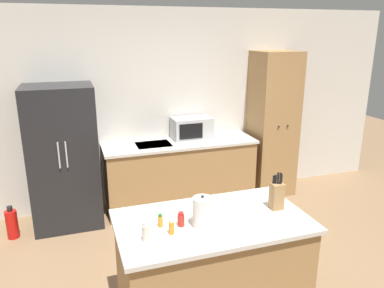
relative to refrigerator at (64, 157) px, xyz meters
name	(u,v)px	position (x,y,z in m)	size (l,w,h in m)	color
wall_back	(151,109)	(1.16, 0.36, 0.44)	(7.20, 0.06, 2.60)	beige
refrigerator	(64,157)	(0.00, 0.00, 0.00)	(0.79, 0.68, 1.72)	black
back_counter	(180,174)	(1.46, 0.03, -0.40)	(2.02, 0.63, 0.90)	#9E7547
pantry_cabinet	(273,125)	(2.85, 0.06, 0.17)	(0.58, 0.56, 2.05)	#9E7547
kitchen_island	(212,268)	(1.10, -2.06, -0.41)	(1.50, 0.85, 0.89)	#9E7547
microwave	(192,128)	(1.66, 0.15, 0.19)	(0.53, 0.33, 0.29)	#B2B5B7
knife_block	(277,195)	(1.66, -2.05, 0.15)	(0.10, 0.09, 0.32)	#9E7547
spice_bottle_tall_dark	(181,219)	(0.84, -2.07, 0.09)	(0.05, 0.05, 0.11)	#B2281E
spice_bottle_short_red	(146,232)	(0.54, -2.20, 0.10)	(0.05, 0.05, 0.14)	beige
spice_bottle_amber_oil	(171,227)	(0.74, -2.17, 0.09)	(0.04, 0.04, 0.12)	orange
spice_bottle_green_herb	(160,221)	(0.68, -2.04, 0.08)	(0.04, 0.04, 0.10)	orange
kettle	(202,212)	(0.98, -2.14, 0.15)	(0.15, 0.15, 0.26)	white
fire_extinguisher	(12,224)	(-0.63, -0.18, -0.68)	(0.13, 0.13, 0.40)	red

